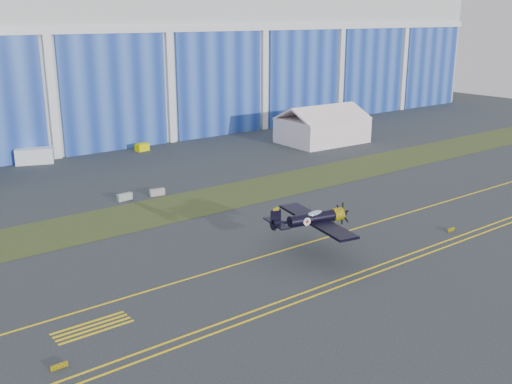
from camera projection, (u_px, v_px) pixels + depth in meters
ground at (226, 244)px, 62.42m from camera, size 260.00×260.00×0.00m
grass_median at (160, 211)px, 73.06m from camera, size 260.00×10.00×0.02m
hangar at (8, 59)px, 112.76m from camera, size 220.00×45.70×30.00m
taxiway_centreline at (255, 259)px, 58.62m from camera, size 200.00×0.20×0.02m
edge_line_near at (322, 293)px, 51.39m from camera, size 80.00×0.20×0.02m
edge_line_far at (314, 289)px, 52.15m from camera, size 80.00×0.20×0.02m
hold_short_ladder at (93, 327)px, 45.75m from camera, size 6.00×2.40×0.02m
guard_board_left at (59, 366)px, 40.40m from camera, size 1.20×0.15×0.35m
guard_board_right at (451, 230)px, 66.09m from camera, size 1.20×0.15×0.35m
warbird at (312, 219)px, 58.55m from camera, size 11.54×13.08×3.40m
tent at (322, 124)px, 111.35m from camera, size 15.55×11.63×7.06m
shipping_container at (34, 156)px, 95.89m from camera, size 6.20×4.20×2.50m
tug at (142, 147)px, 105.12m from camera, size 2.46×1.80×1.30m
gse_box at (333, 119)px, 131.66m from camera, size 3.10×1.80×1.80m
barrier_a at (125, 197)px, 77.06m from camera, size 2.05×0.77×0.90m
barrier_b at (157, 192)px, 79.12m from camera, size 2.07×0.88×0.90m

